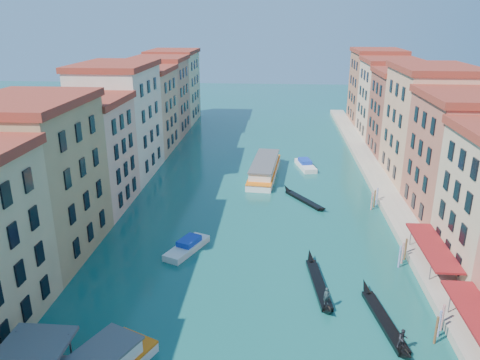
# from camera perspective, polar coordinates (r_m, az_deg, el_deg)

# --- Properties ---
(left_bank_palazzos) EXTENTS (12.80, 128.40, 21.00)m
(left_bank_palazzos) POSITION_cam_1_polar(r_m,az_deg,el_deg) (84.70, -15.87, 5.55)
(left_bank_palazzos) COLOR #C0B388
(left_bank_palazzos) RESTS_ON ground
(right_bank_palazzos) EXTENTS (12.80, 128.40, 21.00)m
(right_bank_palazzos) POSITION_cam_1_polar(r_m,az_deg,el_deg) (84.15, 23.02, 4.68)
(right_bank_palazzos) COLOR #9C563F
(right_bank_palazzos) RESTS_ON ground
(quay) EXTENTS (4.00, 140.00, 1.00)m
(quay) POSITION_cam_1_polar(r_m,az_deg,el_deg) (84.60, 17.07, -1.11)
(quay) COLOR #A99C88
(quay) RESTS_ON ground
(mooring_poles_right) EXTENTS (1.44, 54.24, 3.20)m
(mooring_poles_right) POSITION_cam_1_polar(r_m,az_deg,el_deg) (52.11, 22.17, -14.23)
(mooring_poles_right) COLOR #55331D
(mooring_poles_right) RESTS_ON ground
(vaporetto_far) EXTENTS (6.14, 20.03, 2.93)m
(vaporetto_far) POSITION_cam_1_polar(r_m,az_deg,el_deg) (89.64, 3.00, 1.45)
(vaporetto_far) COLOR white
(vaporetto_far) RESTS_ON ground
(gondola_fore) EXTENTS (2.45, 13.34, 2.66)m
(gondola_fore) POSITION_cam_1_polar(r_m,az_deg,el_deg) (54.78, 9.56, -12.21)
(gondola_fore) COLOR black
(gondola_fore) RESTS_ON ground
(gondola_right) EXTENTS (3.15, 13.03, 2.61)m
(gondola_right) POSITION_cam_1_polar(r_m,az_deg,el_deg) (50.28, 17.30, -16.03)
(gondola_right) COLOR black
(gondola_right) RESTS_ON ground
(gondola_far) EXTENTS (7.40, 10.58, 1.71)m
(gondola_far) POSITION_cam_1_polar(r_m,az_deg,el_deg) (77.89, 7.69, -2.29)
(gondola_far) COLOR black
(gondola_far) RESTS_ON ground
(motorboat_mid) EXTENTS (5.15, 7.88, 1.57)m
(motorboat_mid) POSITION_cam_1_polar(r_m,az_deg,el_deg) (61.70, -6.43, -8.04)
(motorboat_mid) COLOR silver
(motorboat_mid) RESTS_ON ground
(motorboat_far) EXTENTS (4.20, 8.29, 1.64)m
(motorboat_far) POSITION_cam_1_polar(r_m,az_deg,el_deg) (94.82, 7.98, 1.86)
(motorboat_far) COLOR white
(motorboat_far) RESTS_ON ground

